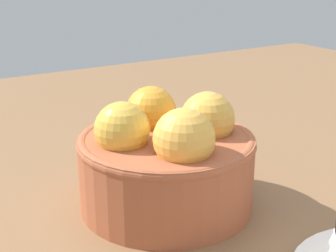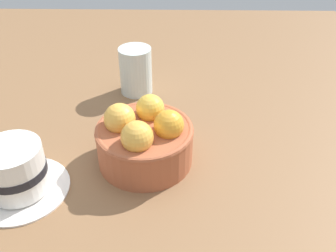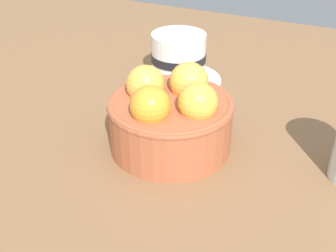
% 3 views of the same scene
% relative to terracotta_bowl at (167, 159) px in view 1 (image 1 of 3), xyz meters
% --- Properties ---
extents(ground_plane, '(1.45, 1.10, 0.05)m').
position_rel_terracotta_bowl_xyz_m(ground_plane, '(0.00, -0.00, -0.07)').
color(ground_plane, brown).
extents(terracotta_bowl, '(0.15, 0.15, 0.10)m').
position_rel_terracotta_bowl_xyz_m(terracotta_bowl, '(0.00, 0.00, 0.00)').
color(terracotta_bowl, '#AD5938').
rests_on(terracotta_bowl, ground_plane).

